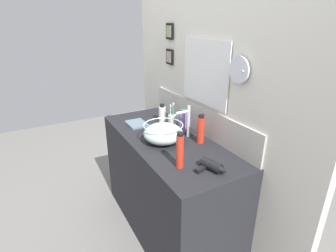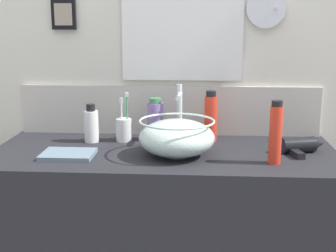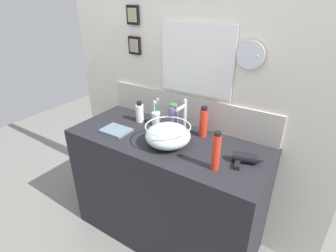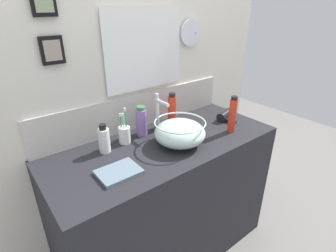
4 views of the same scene
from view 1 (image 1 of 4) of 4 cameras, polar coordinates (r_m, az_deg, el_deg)
The scene contains 12 objects.
ground_plane at distance 2.43m, azimuth -0.19°, elevation -20.96°, with size 6.00×6.00×0.00m, color gray.
vanity_counter at distance 2.16m, azimuth -0.21°, elevation -12.78°, with size 1.34×0.56×0.85m, color #232328.
back_panel at distance 1.98m, azimuth 7.80°, elevation 9.63°, with size 2.06×0.10×2.48m.
glass_bowl_sink at distance 1.85m, azimuth -1.03°, elevation -1.52°, with size 0.28×0.28×0.14m.
faucet at distance 1.92m, azimuth 4.15°, elevation 1.44°, with size 0.02×0.12×0.24m.
hair_drier at distance 1.55m, azimuth 9.66°, elevation -8.66°, with size 0.18×0.16×0.06m.
toothbrush_cup at distance 2.14m, azimuth 0.90°, elevation 1.25°, with size 0.07×0.07×0.21m.
soap_dispenser at distance 1.53m, azimuth 2.61°, elevation -5.38°, with size 0.04×0.04×0.23m.
shampoo_bottle at distance 2.03m, azimuth 3.30°, elevation 1.09°, with size 0.07×0.07×0.18m.
spray_bottle at distance 1.85m, azimuth 7.12°, elevation -0.71°, with size 0.05×0.05×0.21m.
lotion_bottle at distance 2.23m, azimuth -1.27°, elevation 2.69°, with size 0.06×0.06×0.16m.
hand_towel at distance 2.20m, azimuth -6.81°, elevation 0.50°, with size 0.19×0.15×0.02m, color slate.
Camera 1 is at (1.55, -0.84, 1.67)m, focal length 28.00 mm.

